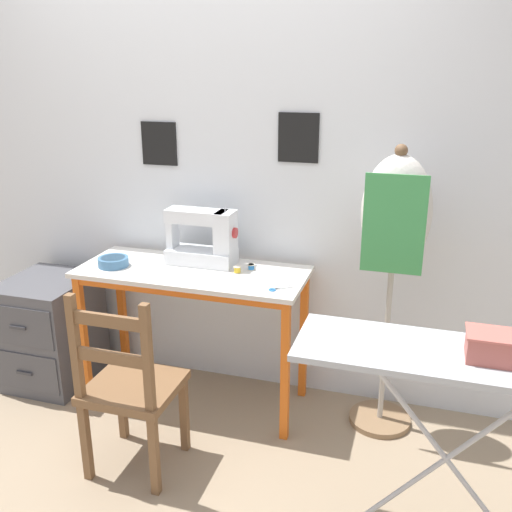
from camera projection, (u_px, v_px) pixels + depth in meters
ground_plane at (179, 422)px, 3.03m from camera, size 14.00×14.00×0.00m
wall_back at (211, 166)px, 3.13m from camera, size 10.00×0.06×2.55m
sewing_table at (192, 289)px, 3.02m from camera, size 1.21×0.50×0.78m
sewing_machine at (205, 239)px, 3.05m from camera, size 0.39×0.17×0.32m
fabric_bowl at (113, 261)px, 3.05m from camera, size 0.16×0.16×0.05m
scissors at (277, 289)px, 2.74m from camera, size 0.11×0.11×0.01m
thread_spool_near_machine at (237, 270)px, 2.95m from camera, size 0.04×0.04×0.04m
thread_spool_mid_table at (251, 267)px, 3.00m from camera, size 0.04×0.04×0.03m
wooden_chair at (130, 388)px, 2.56m from camera, size 0.40×0.38×0.91m
filing_cabinet at (51, 330)px, 3.36m from camera, size 0.45×0.53×0.63m
dress_form at (395, 229)px, 2.69m from camera, size 0.33×0.32×1.47m
ironing_board at (458, 366)px, 1.99m from camera, size 1.14×0.37×0.86m
storage_box at (500, 347)px, 1.92m from camera, size 0.22×0.14×0.10m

